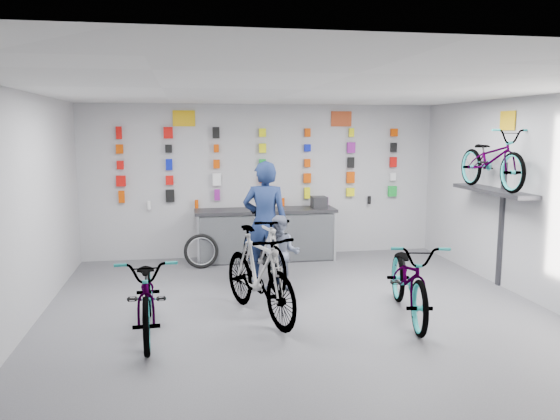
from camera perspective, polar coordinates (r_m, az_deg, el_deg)
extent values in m
plane|color=#4C4C50|center=(7.30, 2.67, -11.76)|extent=(8.00, 8.00, 0.00)
plane|color=white|center=(6.86, 2.85, 12.46)|extent=(8.00, 8.00, 0.00)
plane|color=#B6B6B9|center=(10.83, -1.87, 3.06)|extent=(7.00, 0.00, 7.00)
plane|color=#B6B6B9|center=(3.24, 18.68, -10.38)|extent=(7.00, 0.00, 7.00)
plane|color=#B6B6B9|center=(7.05, -26.24, -0.74)|extent=(0.00, 8.00, 8.00)
plane|color=#B6B6B9|center=(8.41, 26.73, 0.58)|extent=(0.00, 8.00, 8.00)
cube|color=black|center=(10.54, -1.50, -2.86)|extent=(2.60, 0.60, 0.90)
cube|color=silver|center=(10.25, -1.26, -3.02)|extent=(2.60, 0.02, 0.90)
cube|color=silver|center=(10.14, -8.55, -3.24)|extent=(0.04, 0.04, 0.96)
cube|color=silver|center=(10.52, 5.77, -2.77)|extent=(0.04, 0.04, 0.96)
cube|color=black|center=(10.46, -1.52, -0.07)|extent=(2.70, 0.66, 0.06)
cube|color=#D03F00|center=(10.75, -16.22, 1.34)|extent=(0.11, 0.06, 0.23)
cube|color=black|center=(10.69, -11.42, 1.47)|extent=(0.16, 0.06, 0.24)
cube|color=#881A88|center=(10.70, -6.59, 1.59)|extent=(0.11, 0.06, 0.21)
cube|color=red|center=(10.79, -1.82, 1.70)|extent=(0.10, 0.06, 0.23)
cube|color=yellow|center=(10.95, 2.85, 1.79)|extent=(0.11, 0.06, 0.22)
cube|color=yellow|center=(11.18, 7.36, 1.87)|extent=(0.16, 0.06, 0.17)
cube|color=green|center=(11.48, 11.65, 1.94)|extent=(0.18, 0.06, 0.21)
cube|color=red|center=(10.72, -16.28, 2.93)|extent=(0.17, 0.06, 0.20)
cube|color=red|center=(10.66, -11.46, 3.07)|extent=(0.15, 0.06, 0.18)
cube|color=white|center=(10.67, -6.62, 3.19)|extent=(0.16, 0.06, 0.23)
cube|color=#D03F00|center=(10.76, -1.82, 3.29)|extent=(0.13, 0.06, 0.17)
cube|color=#D03F00|center=(10.92, 2.86, 3.36)|extent=(0.15, 0.06, 0.19)
cube|color=#D03F00|center=(11.15, 7.39, 3.40)|extent=(0.16, 0.06, 0.23)
cube|color=white|center=(11.45, 11.70, 3.43)|extent=(0.11, 0.06, 0.15)
cube|color=red|center=(10.70, -16.35, 4.53)|extent=(0.13, 0.06, 0.16)
cube|color=#0815AC|center=(10.63, -11.51, 4.68)|extent=(0.12, 0.06, 0.21)
cube|color=#D03F00|center=(10.65, -6.65, 4.80)|extent=(0.12, 0.06, 0.17)
cube|color=green|center=(10.74, -1.83, 4.88)|extent=(0.13, 0.06, 0.17)
cube|color=#D03F00|center=(10.90, 2.88, 4.93)|extent=(0.12, 0.06, 0.16)
cube|color=black|center=(11.13, 7.42, 4.94)|extent=(0.13, 0.06, 0.21)
cube|color=red|center=(11.43, 11.74, 4.93)|extent=(0.14, 0.06, 0.21)
cube|color=#D03F00|center=(10.68, -16.41, 6.14)|extent=(0.13, 0.06, 0.17)
cube|color=black|center=(10.62, -11.56, 6.30)|extent=(0.13, 0.06, 0.16)
cube|color=#D03F00|center=(10.63, -6.68, 6.41)|extent=(0.09, 0.06, 0.15)
cube|color=yellow|center=(10.72, -1.84, 6.48)|extent=(0.13, 0.06, 0.18)
cube|color=#0815AC|center=(10.88, 2.89, 6.50)|extent=(0.13, 0.06, 0.14)
cube|color=#881A88|center=(11.12, 7.45, 6.48)|extent=(0.16, 0.06, 0.21)
cube|color=black|center=(11.42, 11.79, 6.43)|extent=(0.12, 0.06, 0.19)
cube|color=red|center=(10.68, -16.48, 7.74)|extent=(0.10, 0.06, 0.23)
cube|color=red|center=(10.61, -11.61, 7.91)|extent=(0.17, 0.06, 0.22)
cube|color=black|center=(10.63, -6.70, 8.03)|extent=(0.13, 0.06, 0.22)
cube|color=yellow|center=(10.72, -1.85, 8.08)|extent=(0.13, 0.06, 0.16)
cube|color=#D03F00|center=(10.88, 2.90, 8.08)|extent=(0.11, 0.06, 0.17)
cube|color=yellow|center=(11.11, 7.47, 8.03)|extent=(0.10, 0.06, 0.17)
cube|color=#D03F00|center=(11.41, 11.83, 7.93)|extent=(0.14, 0.06, 0.16)
cylinder|color=white|center=(10.71, -13.53, 0.50)|extent=(0.07, 0.07, 0.16)
cylinder|color=#D03F00|center=(10.69, -8.71, 0.62)|extent=(0.07, 0.07, 0.16)
cylinder|color=#D03F00|center=(10.86, 0.29, 0.84)|extent=(0.07, 0.07, 0.16)
cylinder|color=#881A88|center=(11.05, 4.89, 0.94)|extent=(0.07, 0.07, 0.16)
cylinder|color=black|center=(11.31, 9.31, 1.04)|extent=(0.07, 0.07, 0.16)
cube|color=#333338|center=(9.28, 21.36, 1.88)|extent=(0.38, 1.90, 0.06)
cube|color=#333338|center=(9.45, 22.12, -1.43)|extent=(0.04, 0.10, 2.00)
cube|color=gold|center=(10.66, -10.01, 9.41)|extent=(0.42, 0.02, 0.30)
cube|color=#B84520|center=(11.10, 6.43, 9.44)|extent=(0.42, 0.02, 0.30)
cube|color=gold|center=(9.32, 22.69, 8.62)|extent=(0.02, 0.40, 0.30)
imported|color=gray|center=(6.96, -13.62, -8.46)|extent=(0.80, 2.03, 1.05)
imported|color=gray|center=(7.34, -2.22, -6.66)|extent=(1.18, 2.09, 1.21)
imported|color=gray|center=(7.55, 13.38, -6.92)|extent=(1.11, 2.18, 1.09)
imported|color=gray|center=(8.83, -1.79, -4.11)|extent=(0.96, 2.07, 1.20)
imported|color=gray|center=(9.21, 21.26, 4.98)|extent=(0.63, 1.80, 0.95)
imported|color=#132146|center=(8.90, -1.55, -1.32)|extent=(0.84, 0.66, 2.02)
imported|color=slate|center=(8.51, 0.15, -4.58)|extent=(0.69, 0.61, 1.20)
torus|color=black|center=(10.10, -8.24, -4.28)|extent=(0.63, 0.21, 0.63)
torus|color=silver|center=(10.10, -8.24, -4.28)|extent=(0.52, 0.14, 0.51)
cube|color=black|center=(10.64, 4.09, 0.82)|extent=(0.29, 0.31, 0.22)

